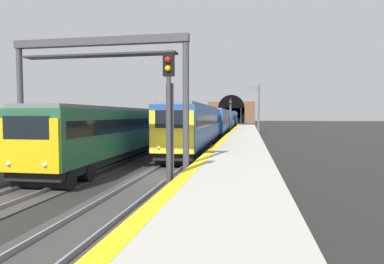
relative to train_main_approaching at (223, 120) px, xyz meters
name	(u,v)px	position (x,y,z in m)	size (l,w,h in m)	color
ground_plane	(159,178)	(-41.29, 0.00, -2.31)	(320.00, 320.00, 0.00)	black
platform_right	(235,170)	(-41.29, -3.90, -1.79)	(112.00, 3.68, 1.06)	#ADA89E
platform_left	(16,163)	(-41.29, 8.29, -1.79)	(112.00, 3.68, 1.06)	#ADA89E
platform_right_edge_strip	(203,158)	(-41.29, -2.31, -1.25)	(112.00, 0.50, 0.01)	yellow
track_main_line	(159,177)	(-41.29, 0.00, -2.27)	(160.00, 2.71, 0.21)	#383533
track_adjacent_line	(80,174)	(-41.29, 4.39, -2.27)	(160.00, 2.93, 0.21)	#383533
train_main_approaching	(223,120)	(0.00, 0.00, 0.00)	(78.69, 3.11, 4.06)	#264C99
train_adjacent_platform	(159,126)	(-25.73, 4.39, -0.19)	(39.82, 3.34, 3.72)	#235638
railway_signal_near	(169,118)	(-46.16, -1.81, 0.81)	(0.39, 0.38, 5.35)	#38383D
railway_signal_mid	(230,114)	(-8.78, -1.81, 0.97)	(0.39, 0.38, 5.64)	#4C4C54
railway_signal_far	(241,115)	(53.00, -1.81, 0.85)	(0.39, 0.38, 5.42)	#38383D
overhead_signal_gantry	(99,74)	(-43.37, 2.19, 2.79)	(0.70, 8.39, 6.75)	#3F3F47
tunnel_portal	(231,112)	(67.07, 2.19, 1.84)	(2.76, 17.87, 10.78)	brown
catenary_mast_near	(259,109)	(-4.04, -6.10, 1.92)	(0.22, 2.50, 8.20)	#595B60
catenary_mast_far	(258,109)	(0.70, -6.11, 1.93)	(0.22, 1.95, 8.27)	#595B60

